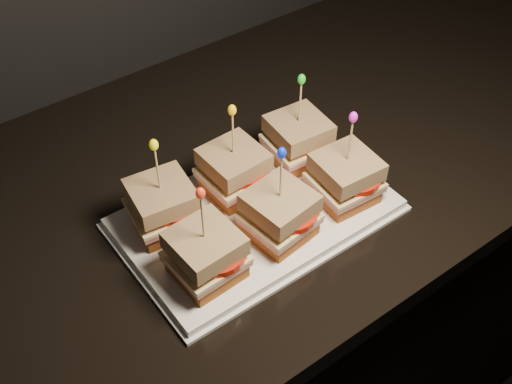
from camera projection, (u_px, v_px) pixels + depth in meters
cabinet at (241, 333)px, 1.35m from camera, size 2.54×0.64×0.87m
granite_slab at (236, 176)px, 1.03m from camera, size 2.58×0.68×0.04m
platter at (256, 214)px, 0.94m from camera, size 0.38×0.24×0.02m
platter_rim at (256, 217)px, 0.94m from camera, size 0.39×0.25×0.01m
sandwich_0_bread_bot at (165, 219)px, 0.90m from camera, size 0.09×0.09×0.02m
sandwich_0_ham at (164, 212)px, 0.89m from camera, size 0.10×0.10×0.01m
sandwich_0_cheese at (163, 208)px, 0.89m from camera, size 0.10×0.10×0.01m
sandwich_0_tomato at (172, 203)px, 0.88m from camera, size 0.08×0.08×0.01m
sandwich_0_bread_top at (161, 195)px, 0.87m from camera, size 0.09×0.09×0.03m
sandwich_0_pick at (158, 171)px, 0.84m from camera, size 0.00×0.00×0.09m
sandwich_0_frill at (154, 145)px, 0.80m from camera, size 0.01×0.01×0.02m
sandwich_1_bread_bot at (235, 184)px, 0.95m from camera, size 0.08×0.08×0.02m
sandwich_1_ham at (234, 176)px, 0.94m from camera, size 0.09×0.09×0.01m
sandwich_1_cheese at (234, 173)px, 0.94m from camera, size 0.09×0.09×0.01m
sandwich_1_tomato at (243, 168)px, 0.93m from camera, size 0.08×0.08×0.01m
sandwich_1_bread_top at (234, 160)px, 0.92m from camera, size 0.08×0.08×0.03m
sandwich_1_pick at (233, 136)px, 0.89m from camera, size 0.00×0.00×0.09m
sandwich_1_frill at (232, 110)px, 0.86m from camera, size 0.01×0.01×0.02m
sandwich_2_bread_bot at (297, 152)px, 1.00m from camera, size 0.09×0.09×0.02m
sandwich_2_ham at (298, 145)px, 0.99m from camera, size 0.10×0.09×0.01m
sandwich_2_cheese at (298, 141)px, 0.99m from camera, size 0.10×0.09×0.01m
sandwich_2_tomato at (307, 137)px, 0.98m from camera, size 0.08×0.08×0.01m
sandwich_2_bread_top at (299, 128)px, 0.97m from camera, size 0.09×0.09×0.03m
sandwich_2_pick at (300, 105)px, 0.94m from camera, size 0.00×0.00×0.09m
sandwich_2_frill at (302, 79)px, 0.91m from camera, size 0.01×0.01×0.02m
sandwich_3_bread_bot at (207, 267)px, 0.84m from camera, size 0.08×0.08×0.02m
sandwich_3_ham at (206, 260)px, 0.83m from camera, size 0.09×0.09×0.01m
sandwich_3_cheese at (206, 257)px, 0.82m from camera, size 0.09×0.09×0.01m
sandwich_3_tomato at (216, 252)px, 0.82m from camera, size 0.08×0.08×0.01m
sandwich_3_bread_top at (205, 243)px, 0.81m from camera, size 0.09×0.09×0.03m
sandwich_3_pick at (203, 220)px, 0.78m from camera, size 0.00×0.00×0.09m
sandwich_3_frill at (200, 193)px, 0.74m from camera, size 0.01×0.01×0.02m
sandwich_4_bread_bot at (279, 227)px, 0.89m from camera, size 0.09×0.09×0.02m
sandwich_4_ham at (279, 220)px, 0.88m from camera, size 0.10×0.10×0.01m
sandwich_4_cheese at (279, 216)px, 0.87m from camera, size 0.10×0.10×0.01m
sandwich_4_tomato at (289, 211)px, 0.87m from camera, size 0.08×0.08×0.01m
sandwich_4_bread_top at (280, 203)px, 0.86m from camera, size 0.09×0.09×0.03m
sandwich_4_pick at (281, 179)px, 0.83m from camera, size 0.00×0.00×0.09m
sandwich_4_frill at (282, 153)px, 0.79m from camera, size 0.01×0.01×0.02m
sandwich_5_bread_bot at (343, 191)px, 0.94m from camera, size 0.09×0.09×0.02m
sandwich_5_ham at (344, 184)px, 0.93m from camera, size 0.09×0.09×0.01m
sandwich_5_cheese at (345, 180)px, 0.93m from camera, size 0.10×0.09×0.01m
sandwich_5_tomato at (354, 175)px, 0.92m from camera, size 0.08×0.08×0.01m
sandwich_5_bread_top at (347, 167)px, 0.91m from camera, size 0.09×0.09×0.03m
sandwich_5_pick at (350, 143)px, 0.88m from camera, size 0.00×0.00×0.09m
sandwich_5_frill at (353, 117)px, 0.84m from camera, size 0.01×0.01×0.02m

